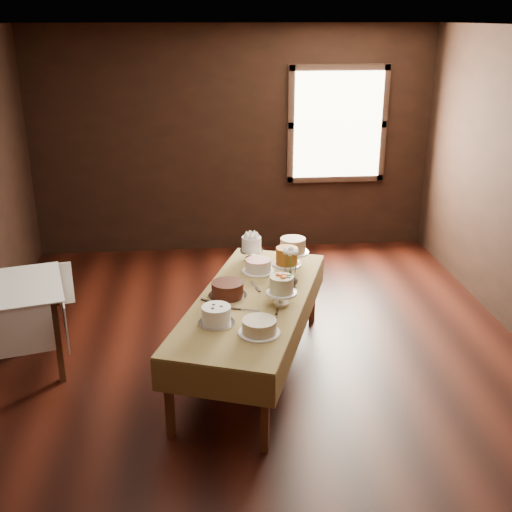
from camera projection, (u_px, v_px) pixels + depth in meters
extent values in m
cube|color=black|center=(258.00, 365.00, 5.50)|extent=(5.00, 6.00, 0.01)
cube|color=beige|center=(259.00, 27.00, 4.49)|extent=(5.00, 6.00, 0.01)
cube|color=black|center=(234.00, 142.00, 7.78)|extent=(5.00, 0.02, 2.80)
cube|color=black|center=(346.00, 460.00, 2.21)|extent=(5.00, 0.02, 2.80)
cube|color=#FFEABF|center=(338.00, 125.00, 7.78)|extent=(1.10, 0.05, 1.30)
cube|color=#4A2A18|center=(169.00, 400.00, 4.46)|extent=(0.07, 0.07, 0.62)
cube|color=#4A2A18|center=(244.00, 287.00, 6.32)|extent=(0.07, 0.07, 0.62)
cube|color=#4A2A18|center=(265.00, 414.00, 4.30)|extent=(0.07, 0.07, 0.62)
cube|color=#4A2A18|center=(313.00, 294.00, 6.16)|extent=(0.07, 0.07, 0.62)
cube|color=#4A2A18|center=(252.00, 301.00, 5.19)|extent=(1.49, 2.31, 0.04)
cube|color=#A5894B|center=(252.00, 298.00, 5.18)|extent=(1.57, 2.39, 0.01)
cube|color=#4A2A18|center=(58.00, 343.00, 5.13)|extent=(0.06, 0.06, 0.71)
cube|color=#4A2A18|center=(53.00, 307.00, 5.77)|extent=(0.06, 0.06, 0.71)
cube|color=#4A2A18|center=(5.00, 291.00, 5.20)|extent=(1.00, 1.00, 0.04)
cube|color=white|center=(5.00, 288.00, 5.19)|extent=(1.10, 1.10, 0.01)
cylinder|color=silver|center=(252.00, 254.00, 5.97)|extent=(0.22, 0.22, 0.11)
cylinder|color=white|center=(251.00, 242.00, 5.93)|extent=(0.23, 0.23, 0.13)
cylinder|color=white|center=(293.00, 257.00, 5.87)|extent=(0.30, 0.30, 0.13)
cylinder|color=tan|center=(293.00, 244.00, 5.82)|extent=(0.30, 0.30, 0.13)
cylinder|color=white|center=(258.00, 271.00, 5.70)|extent=(0.29, 0.29, 0.01)
cylinder|color=white|center=(258.00, 266.00, 5.68)|extent=(0.33, 0.33, 0.10)
cylinder|color=white|center=(287.00, 270.00, 5.55)|extent=(0.26, 0.26, 0.14)
cylinder|color=#A65C17|center=(287.00, 255.00, 5.50)|extent=(0.19, 0.19, 0.15)
cylinder|color=silver|center=(228.00, 296.00, 5.20)|extent=(0.32, 0.32, 0.01)
cylinder|color=#3D160C|center=(228.00, 289.00, 5.18)|extent=(0.35, 0.35, 0.11)
cylinder|color=white|center=(281.00, 298.00, 5.04)|extent=(0.25, 0.25, 0.12)
cylinder|color=beige|center=(282.00, 283.00, 4.99)|extent=(0.24, 0.24, 0.13)
cylinder|color=silver|center=(216.00, 323.00, 4.74)|extent=(0.28, 0.28, 0.01)
cylinder|color=white|center=(216.00, 315.00, 4.71)|extent=(0.31, 0.31, 0.13)
cylinder|color=white|center=(259.00, 333.00, 4.59)|extent=(0.31, 0.31, 0.01)
cylinder|color=beige|center=(259.00, 326.00, 4.57)|extent=(0.33, 0.33, 0.10)
cube|color=silver|center=(250.00, 310.00, 4.95)|extent=(0.24, 0.09, 0.01)
cube|color=silver|center=(275.00, 319.00, 4.81)|extent=(0.08, 0.24, 0.01)
cube|color=silver|center=(254.00, 284.00, 5.42)|extent=(0.08, 0.24, 0.01)
cube|color=silver|center=(288.00, 287.00, 5.37)|extent=(0.24, 0.03, 0.01)
cube|color=silver|center=(217.00, 304.00, 5.05)|extent=(0.20, 0.18, 0.01)
imported|color=#2D2823|center=(290.00, 279.00, 5.37)|extent=(0.16, 0.16, 0.14)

